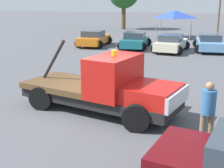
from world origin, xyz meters
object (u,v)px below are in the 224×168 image
object	(u,v)px
tow_truck	(107,88)
parked_car_orange	(94,38)
parked_car_cream	(171,43)
person_near_truck	(208,108)
parked_car_teal	(135,40)
canopy_tent_blue	(175,14)
parked_car_skyblue	(209,43)

from	to	relation	value
tow_truck	parked_car_orange	distance (m)	16.34
parked_car_orange	parked_car_cream	xyz separation A→B (m)	(6.71, -1.19, -0.00)
person_near_truck	parked_car_cream	xyz separation A→B (m)	(-2.45, 15.73, -0.40)
parked_car_teal	parked_car_cream	bearing A→B (deg)	-109.13
parked_car_orange	parked_car_teal	size ratio (longest dim) A/B	0.97
tow_truck	parked_car_cream	xyz separation A→B (m)	(0.97, 14.10, -0.27)
parked_car_orange	parked_car_cream	world-z (taller)	same
tow_truck	parked_car_orange	world-z (taller)	tow_truck
parked_car_cream	parked_car_teal	bearing A→B (deg)	80.31
parked_car_cream	canopy_tent_blue	xyz separation A→B (m)	(-0.52, 8.90, 1.76)
parked_car_skyblue	parked_car_teal	bearing A→B (deg)	87.49
person_near_truck	parked_car_skyblue	size ratio (longest dim) A/B	0.40
parked_car_orange	parked_car_skyblue	xyz separation A→B (m)	(9.55, -0.09, -0.00)
parked_car_teal	canopy_tent_blue	size ratio (longest dim) A/B	1.30
parked_car_cream	canopy_tent_blue	bearing A→B (deg)	10.85
person_near_truck	canopy_tent_blue	bearing A→B (deg)	3.88
tow_truck	person_near_truck	xyz separation A→B (m)	(3.42, -1.63, 0.14)
parked_car_orange	parked_car_skyblue	distance (m)	9.55
tow_truck	parked_car_teal	xyz separation A→B (m)	(-2.06, 15.04, -0.27)
parked_car_skyblue	person_near_truck	bearing A→B (deg)	174.51
parked_car_cream	person_near_truck	bearing A→B (deg)	-163.62
parked_car_orange	parked_car_cream	size ratio (longest dim) A/B	0.96
parked_car_orange	parked_car_teal	distance (m)	3.68
tow_truck	parked_car_skyblue	world-z (taller)	tow_truck
parked_car_orange	parked_car_skyblue	size ratio (longest dim) A/B	0.94
tow_truck	canopy_tent_blue	xyz separation A→B (m)	(0.46, 23.01, 1.50)
tow_truck	parked_car_skyblue	xyz separation A→B (m)	(3.82, 15.21, -0.26)
person_near_truck	parked_car_skyblue	world-z (taller)	person_near_truck
canopy_tent_blue	parked_car_orange	bearing A→B (deg)	-128.75
parked_car_teal	parked_car_cream	distance (m)	3.17
parked_car_teal	tow_truck	bearing A→B (deg)	-174.13
person_near_truck	parked_car_cream	size ratio (longest dim) A/B	0.41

